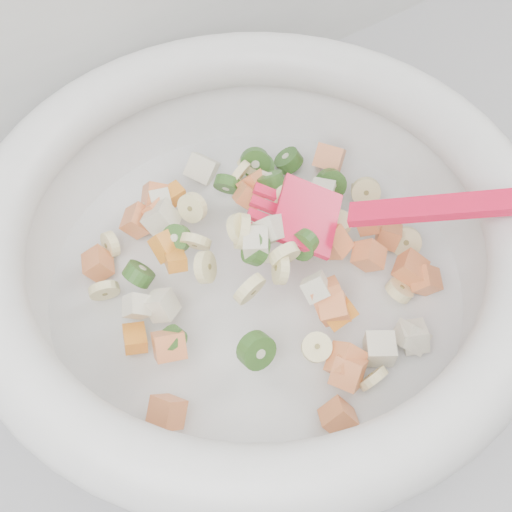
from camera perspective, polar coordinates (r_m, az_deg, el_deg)
mixing_bowl at (r=0.49m, az=0.04°, el=1.11°), size 0.43×0.43×0.15m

